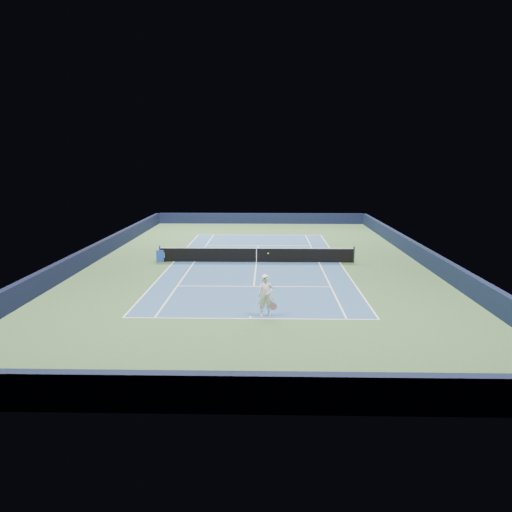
{
  "coord_description": "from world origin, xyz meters",
  "views": [
    {
      "loc": [
        0.72,
        -32.25,
        6.73
      ],
      "look_at": [
        0.04,
        -3.0,
        1.0
      ],
      "focal_mm": 35.0,
      "sensor_mm": 36.0,
      "label": 1
    }
  ],
  "objects": [
    {
      "name": "sideline_singles_left",
      "position": [
        -4.12,
        0.0,
        0.01
      ],
      "size": [
        0.08,
        23.77,
        0.0
      ],
      "primitive_type": "cube",
      "color": "white",
      "rests_on": "ground"
    },
    {
      "name": "service_line_near",
      "position": [
        0.0,
        -6.4,
        0.01
      ],
      "size": [
        8.23,
        0.08,
        0.0
      ],
      "primitive_type": "cube",
      "color": "white",
      "rests_on": "ground"
    },
    {
      "name": "wall_near",
      "position": [
        0.0,
        -19.82,
        0.55
      ],
      "size": [
        22.0,
        0.35,
        1.1
      ],
      "primitive_type": "cube",
      "color": "black",
      "rests_on": "ground"
    },
    {
      "name": "wall_right",
      "position": [
        10.82,
        0.0,
        0.55
      ],
      "size": [
        0.35,
        40.0,
        1.1
      ],
      "primitive_type": "cube",
      "color": "black",
      "rests_on": "ground"
    },
    {
      "name": "center_mark_far",
      "position": [
        0.0,
        11.73,
        0.01
      ],
      "size": [
        0.08,
        0.3,
        0.0
      ],
      "primitive_type": "cube",
      "color": "white",
      "rests_on": "ground"
    },
    {
      "name": "sideline_singles_right",
      "position": [
        4.12,
        0.0,
        0.01
      ],
      "size": [
        0.08,
        23.77,
        0.0
      ],
      "primitive_type": "cube",
      "color": "white",
      "rests_on": "ground"
    },
    {
      "name": "ground",
      "position": [
        0.0,
        0.0,
        0.0
      ],
      "size": [
        40.0,
        40.0,
        0.0
      ],
      "primitive_type": "plane",
      "color": "#33532D",
      "rests_on": "ground"
    },
    {
      "name": "service_line_far",
      "position": [
        0.0,
        6.4,
        0.01
      ],
      "size": [
        8.23,
        0.08,
        0.0
      ],
      "primitive_type": "cube",
      "color": "white",
      "rests_on": "ground"
    },
    {
      "name": "wall_far",
      "position": [
        0.0,
        19.82,
        0.55
      ],
      "size": [
        22.0,
        0.35,
        1.1
      ],
      "primitive_type": "cube",
      "color": "black",
      "rests_on": "ground"
    },
    {
      "name": "sideline_doubles_right",
      "position": [
        5.49,
        0.0,
        0.01
      ],
      "size": [
        0.08,
        23.77,
        0.0
      ],
      "primitive_type": "cube",
      "color": "white",
      "rests_on": "ground"
    },
    {
      "name": "sideline_doubles_left",
      "position": [
        -5.49,
        0.0,
        0.01
      ],
      "size": [
        0.08,
        23.77,
        0.0
      ],
      "primitive_type": "cube",
      "color": "white",
      "rests_on": "ground"
    },
    {
      "name": "sponsor_cube",
      "position": [
        -6.4,
        0.06,
        0.4
      ],
      "size": [
        0.57,
        0.49,
        0.8
      ],
      "color": "#1D43B2",
      "rests_on": "ground"
    },
    {
      "name": "center_mark_near",
      "position": [
        0.0,
        -11.73,
        0.01
      ],
      "size": [
        0.08,
        0.3,
        0.0
      ],
      "primitive_type": "cube",
      "color": "white",
      "rests_on": "ground"
    },
    {
      "name": "tennis_player",
      "position": [
        0.66,
        -11.5,
        0.92
      ],
      "size": [
        0.85,
        1.31,
        2.62
      ],
      "color": "white",
      "rests_on": "ground"
    },
    {
      "name": "wall_left",
      "position": [
        -10.82,
        0.0,
        0.55
      ],
      "size": [
        0.35,
        40.0,
        1.1
      ],
      "primitive_type": "cube",
      "color": "black",
      "rests_on": "ground"
    },
    {
      "name": "center_service_line",
      "position": [
        0.0,
        0.0,
        0.01
      ],
      "size": [
        0.08,
        12.8,
        0.0
      ],
      "primitive_type": "cube",
      "color": "white",
      "rests_on": "ground"
    },
    {
      "name": "court_surface",
      "position": [
        0.0,
        0.0,
        0.0
      ],
      "size": [
        10.97,
        23.77,
        0.01
      ],
      "primitive_type": "cube",
      "color": "#2B4C79",
      "rests_on": "ground"
    },
    {
      "name": "baseline_near",
      "position": [
        0.0,
        -11.88,
        0.01
      ],
      "size": [
        10.97,
        0.08,
        0.0
      ],
      "primitive_type": "cube",
      "color": "white",
      "rests_on": "ground"
    },
    {
      "name": "tennis_net",
      "position": [
        0.0,
        0.0,
        0.5
      ],
      "size": [
        12.9,
        0.1,
        1.07
      ],
      "color": "black",
      "rests_on": "ground"
    },
    {
      "name": "baseline_far",
      "position": [
        0.0,
        11.88,
        0.01
      ],
      "size": [
        10.97,
        0.08,
        0.0
      ],
      "primitive_type": "cube",
      "color": "white",
      "rests_on": "ground"
    }
  ]
}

